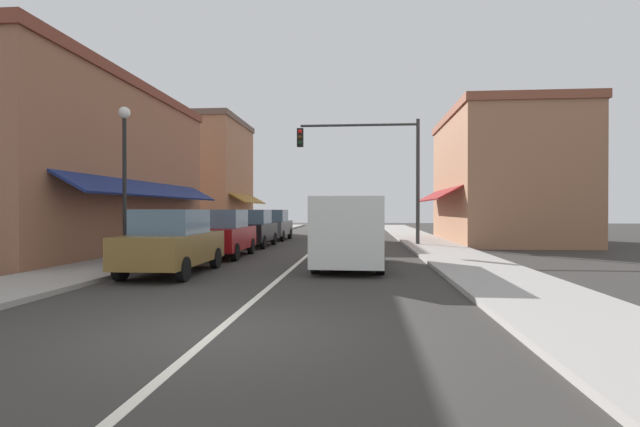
{
  "coord_description": "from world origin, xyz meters",
  "views": [
    {
      "loc": [
        2.08,
        -6.65,
        1.76
      ],
      "look_at": [
        0.15,
        15.67,
        1.59
      ],
      "focal_mm": 26.74,
      "sensor_mm": 36.0,
      "label": 1
    }
  ],
  "objects_px": {
    "parked_car_second_left": "(223,234)",
    "parked_car_far_left": "(273,225)",
    "van_in_lane": "(351,230)",
    "street_lamp_left_near": "(125,160)",
    "parked_car_nearest_left": "(172,242)",
    "traffic_signal_mast_arm": "(376,159)",
    "parked_car_third_left": "(252,228)"
  },
  "relations": [
    {
      "from": "parked_car_second_left",
      "to": "parked_car_third_left",
      "type": "distance_m",
      "value": 5.01
    },
    {
      "from": "parked_car_nearest_left",
      "to": "traffic_signal_mast_arm",
      "type": "bearing_deg",
      "value": 60.33
    },
    {
      "from": "parked_car_third_left",
      "to": "parked_car_far_left",
      "type": "distance_m",
      "value": 5.23
    },
    {
      "from": "parked_car_third_left",
      "to": "parked_car_far_left",
      "type": "relative_size",
      "value": 1.0
    },
    {
      "from": "parked_car_second_left",
      "to": "street_lamp_left_near",
      "type": "xyz_separation_m",
      "value": [
        -2.1,
        -3.27,
        2.43
      ]
    },
    {
      "from": "parked_car_far_left",
      "to": "street_lamp_left_near",
      "type": "relative_size",
      "value": 0.83
    },
    {
      "from": "van_in_lane",
      "to": "street_lamp_left_near",
      "type": "distance_m",
      "value": 7.28
    },
    {
      "from": "parked_car_nearest_left",
      "to": "parked_car_third_left",
      "type": "xyz_separation_m",
      "value": [
        -0.03,
        9.73,
        0.0
      ]
    },
    {
      "from": "parked_car_far_left",
      "to": "traffic_signal_mast_arm",
      "type": "xyz_separation_m",
      "value": [
        5.89,
        -4.37,
        3.35
      ]
    },
    {
      "from": "van_in_lane",
      "to": "traffic_signal_mast_arm",
      "type": "relative_size",
      "value": 0.85
    },
    {
      "from": "parked_car_third_left",
      "to": "street_lamp_left_near",
      "type": "xyz_separation_m",
      "value": [
        -2.07,
        -8.28,
        2.43
      ]
    },
    {
      "from": "parked_car_nearest_left",
      "to": "street_lamp_left_near",
      "type": "height_order",
      "value": "street_lamp_left_near"
    },
    {
      "from": "parked_car_third_left",
      "to": "parked_car_far_left",
      "type": "height_order",
      "value": "same"
    },
    {
      "from": "parked_car_second_left",
      "to": "van_in_lane",
      "type": "relative_size",
      "value": 0.79
    },
    {
      "from": "parked_car_third_left",
      "to": "parked_car_far_left",
      "type": "xyz_separation_m",
      "value": [
        0.01,
        5.23,
        0.0
      ]
    },
    {
      "from": "parked_car_third_left",
      "to": "traffic_signal_mast_arm",
      "type": "relative_size",
      "value": 0.67
    },
    {
      "from": "parked_car_second_left",
      "to": "parked_car_nearest_left",
      "type": "bearing_deg",
      "value": -91.44
    },
    {
      "from": "parked_car_second_left",
      "to": "traffic_signal_mast_arm",
      "type": "bearing_deg",
      "value": 43.54
    },
    {
      "from": "parked_car_second_left",
      "to": "parked_car_far_left",
      "type": "height_order",
      "value": "same"
    },
    {
      "from": "parked_car_second_left",
      "to": "van_in_lane",
      "type": "xyz_separation_m",
      "value": [
        4.82,
        -2.67,
        0.27
      ]
    },
    {
      "from": "parked_car_second_left",
      "to": "parked_car_far_left",
      "type": "xyz_separation_m",
      "value": [
        -0.02,
        10.24,
        0.0
      ]
    },
    {
      "from": "parked_car_second_left",
      "to": "parked_car_far_left",
      "type": "bearing_deg",
      "value": 88.65
    },
    {
      "from": "parked_car_far_left",
      "to": "van_in_lane",
      "type": "distance_m",
      "value": 13.79
    },
    {
      "from": "traffic_signal_mast_arm",
      "to": "parked_car_third_left",
      "type": "bearing_deg",
      "value": -171.69
    },
    {
      "from": "parked_car_second_left",
      "to": "street_lamp_left_near",
      "type": "height_order",
      "value": "street_lamp_left_near"
    },
    {
      "from": "parked_car_second_left",
      "to": "parked_car_third_left",
      "type": "relative_size",
      "value": 1.01
    },
    {
      "from": "van_in_lane",
      "to": "traffic_signal_mast_arm",
      "type": "height_order",
      "value": "traffic_signal_mast_arm"
    },
    {
      "from": "parked_car_nearest_left",
      "to": "van_in_lane",
      "type": "xyz_separation_m",
      "value": [
        4.82,
        2.05,
        0.27
      ]
    },
    {
      "from": "parked_car_far_left",
      "to": "van_in_lane",
      "type": "height_order",
      "value": "van_in_lane"
    },
    {
      "from": "parked_car_nearest_left",
      "to": "traffic_signal_mast_arm",
      "type": "height_order",
      "value": "traffic_signal_mast_arm"
    },
    {
      "from": "parked_car_nearest_left",
      "to": "parked_car_third_left",
      "type": "bearing_deg",
      "value": 89.48
    },
    {
      "from": "parked_car_nearest_left",
      "to": "traffic_signal_mast_arm",
      "type": "xyz_separation_m",
      "value": [
        5.87,
        10.59,
        3.35
      ]
    }
  ]
}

